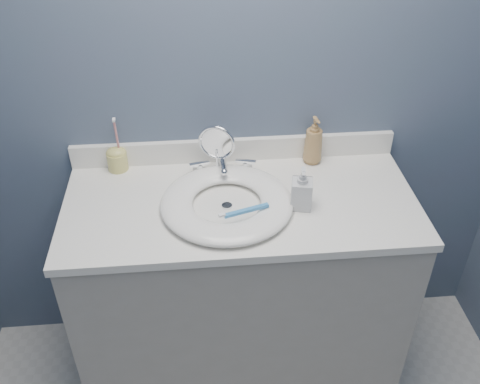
{
  "coord_description": "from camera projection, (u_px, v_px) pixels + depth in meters",
  "views": [
    {
      "loc": [
        -0.14,
        -0.48,
        2.0
      ],
      "look_at": [
        -0.01,
        0.94,
        0.94
      ],
      "focal_mm": 40.0,
      "sensor_mm": 36.0,
      "label": 1
    }
  ],
  "objects": [
    {
      "name": "makeup_mirror",
      "position": [
        217.0,
        148.0,
        1.91
      ],
      "size": [
        0.13,
        0.08,
        0.2
      ],
      "rotation": [
        0.0,
        0.0,
        -0.34
      ],
      "color": "silver",
      "rests_on": "countertop"
    },
    {
      "name": "countertop",
      "position": [
        241.0,
        204.0,
        1.85
      ],
      "size": [
        1.22,
        0.57,
        0.03
      ],
      "primitive_type": "cube",
      "color": "white",
      "rests_on": "vanity_cabinet"
    },
    {
      "name": "toothbrush_holder",
      "position": [
        117.0,
        158.0,
        1.97
      ],
      "size": [
        0.07,
        0.07,
        0.21
      ],
      "rotation": [
        0.0,
        0.0,
        -0.04
      ],
      "color": "#CFC667",
      "rests_on": "countertop"
    },
    {
      "name": "drain",
      "position": [
        227.0,
        206.0,
        1.81
      ],
      "size": [
        0.04,
        0.04,
        0.01
      ],
      "primitive_type": "cylinder",
      "color": "silver",
      "rests_on": "countertop"
    },
    {
      "name": "soap_bottle_amber",
      "position": [
        314.0,
        140.0,
        1.99
      ],
      "size": [
        0.08,
        0.08,
        0.19
      ],
      "primitive_type": "imported",
      "rotation": [
        0.0,
        0.0,
        0.17
      ],
      "color": "#9F7948",
      "rests_on": "countertop"
    },
    {
      "name": "soap_bottle_clear",
      "position": [
        302.0,
        188.0,
        1.77
      ],
      "size": [
        0.08,
        0.08,
        0.15
      ],
      "primitive_type": "imported",
      "rotation": [
        0.0,
        0.0,
        -0.21
      ],
      "color": "silver",
      "rests_on": "countertop"
    },
    {
      "name": "backsplash",
      "position": [
        234.0,
        150.0,
        2.03
      ],
      "size": [
        1.22,
        0.02,
        0.09
      ],
      "primitive_type": "cube",
      "color": "white",
      "rests_on": "countertop"
    },
    {
      "name": "vanity_cabinet",
      "position": [
        241.0,
        292.0,
        2.11
      ],
      "size": [
        1.2,
        0.55,
        0.85
      ],
      "primitive_type": "cube",
      "color": "#A6A097",
      "rests_on": "ground"
    },
    {
      "name": "basin",
      "position": [
        227.0,
        202.0,
        1.8
      ],
      "size": [
        0.45,
        0.45,
        0.04
      ],
      "primitive_type": null,
      "color": "white",
      "rests_on": "countertop"
    },
    {
      "name": "faucet",
      "position": [
        223.0,
        168.0,
        1.95
      ],
      "size": [
        0.25,
        0.13,
        0.07
      ],
      "color": "silver",
      "rests_on": "countertop"
    },
    {
      "name": "toothbrush_lying",
      "position": [
        244.0,
        211.0,
        1.72
      ],
      "size": [
        0.17,
        0.07,
        0.02
      ],
      "rotation": [
        0.0,
        0.0,
        0.31
      ],
      "color": "#3784C3",
      "rests_on": "basin"
    },
    {
      "name": "back_wall",
      "position": [
        234.0,
        81.0,
        1.87
      ],
      "size": [
        2.2,
        0.02,
        2.4
      ],
      "primitive_type": "cube",
      "color": "#495B6E",
      "rests_on": "ground"
    }
  ]
}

